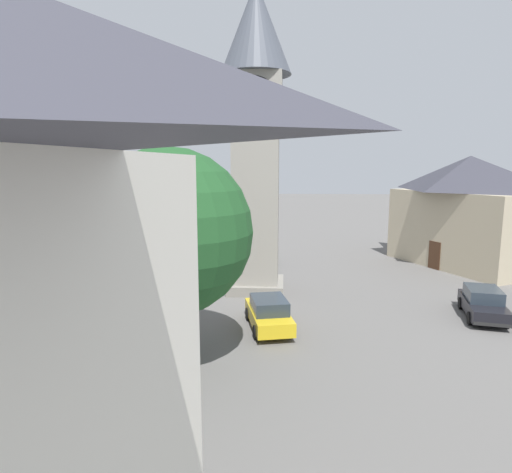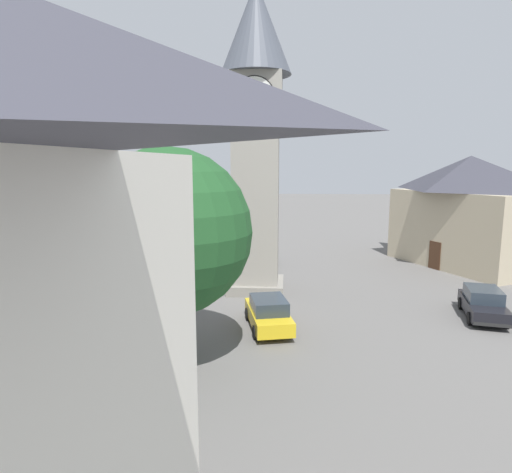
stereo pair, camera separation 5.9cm
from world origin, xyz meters
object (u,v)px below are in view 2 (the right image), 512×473
car_silver_kerb (117,292)px  pedestrian (175,300)px  tree (169,232)px  building_shop_left (467,211)px  car_black_far (248,254)px  car_red_corner (483,303)px  car_blue_kerb (10,310)px  car_white_side (268,313)px  clock_tower (256,115)px

car_silver_kerb → pedestrian: 4.25m
tree → building_shop_left: building_shop_left is taller
pedestrian → car_black_far: bearing=79.0°
building_shop_left → tree: bearing=-135.1°
pedestrian → car_red_corner: bearing=4.5°
tree → car_blue_kerb: bearing=159.0°
car_white_side → car_silver_kerb: bearing=161.1°
car_silver_kerb → car_red_corner: 19.43m
car_black_far → pedestrian: 13.40m
car_white_side → pedestrian: 4.89m
pedestrian → car_white_side: bearing=-11.8°
pedestrian → tree: 6.54m
tree → clock_tower: bearing=76.0°
car_red_corner → building_shop_left: bearing=72.4°
clock_tower → tree: bearing=-104.0°
car_black_far → building_shop_left: size_ratio=0.35×
car_silver_kerb → tree: (4.94, -6.81, 4.45)m
car_blue_kerb → car_black_far: same height
car_red_corner → tree: size_ratio=0.52×
car_white_side → building_shop_left: size_ratio=0.34×
car_blue_kerb → building_shop_left: 31.20m
car_blue_kerb → tree: tree is taller
clock_tower → car_black_far: (-1.19, 7.66, -9.88)m
tree → building_shop_left: (18.32, 18.24, -0.88)m
clock_tower → car_blue_kerb: clock_tower is taller
car_silver_kerb → car_black_far: same height
car_blue_kerb → car_white_side: (12.51, 0.46, 0.00)m
clock_tower → car_white_side: 11.87m
car_blue_kerb → car_white_side: 12.52m
car_white_side → tree: tree is taller
clock_tower → car_red_corner: clock_tower is taller
car_silver_kerb → car_white_side: bearing=-18.9°
building_shop_left → car_black_far: bearing=-179.3°
clock_tower → pedestrian: size_ratio=10.82×
clock_tower → building_shop_left: clock_tower is taller
pedestrian → tree: (1.16, -4.87, 4.20)m
car_blue_kerb → car_red_corner: bearing=6.6°
pedestrian → car_blue_kerb: bearing=-169.3°
car_blue_kerb → pedestrian: pedestrian is taller
building_shop_left → pedestrian: bearing=-145.6°
car_red_corner → building_shop_left: building_shop_left is taller
car_blue_kerb → car_red_corner: same height
car_black_far → clock_tower: bearing=-81.2°
pedestrian → tree: tree is taller
clock_tower → pedestrian: bearing=-124.2°
clock_tower → car_blue_kerb: size_ratio=4.15×
clock_tower → car_silver_kerb: size_ratio=4.18×
car_white_side → car_black_far: same height
car_red_corner → tree: 16.34m
car_blue_kerb → building_shop_left: (27.22, 14.82, 3.57)m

